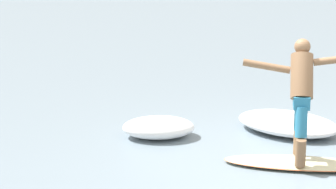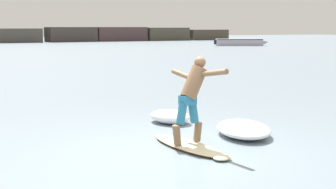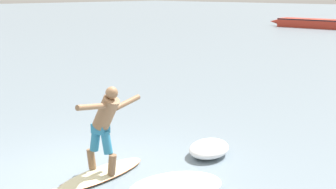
% 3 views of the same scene
% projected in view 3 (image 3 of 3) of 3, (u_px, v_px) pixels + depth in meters
% --- Properties ---
extents(ground_plane, '(200.00, 200.00, 0.00)m').
position_uv_depth(ground_plane, '(95.00, 176.00, 7.96)').
color(ground_plane, gray).
extents(surfboard, '(0.77, 2.07, 0.22)m').
position_uv_depth(surfboard, '(100.00, 174.00, 7.92)').
color(surfboard, beige).
rests_on(surfboard, ground).
extents(surfer, '(0.73, 1.47, 1.51)m').
position_uv_depth(surfer, '(105.00, 122.00, 7.69)').
color(surfer, '#836041').
rests_on(surfer, surfboard).
extents(small_boat_offshore, '(9.40, 2.18, 0.74)m').
position_uv_depth(small_boat_offshore, '(322.00, 23.00, 38.99)').
color(small_boat_offshore, red).
rests_on(small_boat_offshore, ground).
extents(wave_foam_at_tail, '(1.02, 1.20, 0.29)m').
position_uv_depth(wave_foam_at_tail, '(209.00, 149.00, 8.91)').
color(wave_foam_at_tail, white).
rests_on(wave_foam_at_tail, ground).
extents(wave_foam_at_nose, '(1.48, 1.79, 0.26)m').
position_uv_depth(wave_foam_at_nose, '(176.00, 187.00, 7.20)').
color(wave_foam_at_nose, white).
rests_on(wave_foam_at_nose, ground).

